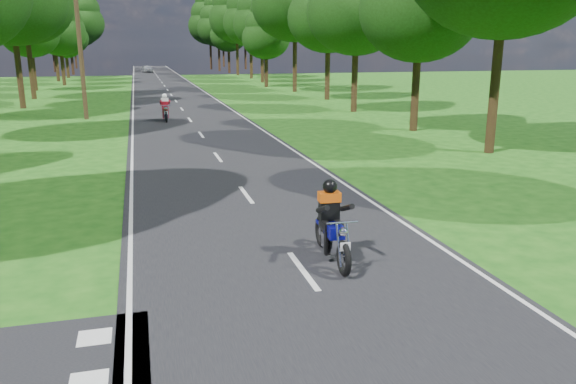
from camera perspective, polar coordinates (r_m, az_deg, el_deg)
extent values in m
plane|color=#184F12|center=(9.45, 5.02, -12.57)|extent=(160.00, 160.00, 0.00)
cube|color=black|center=(58.12, -12.14, 10.09)|extent=(7.00, 140.00, 0.02)
cube|color=silver|center=(11.17, 1.52, -7.95)|extent=(0.12, 2.00, 0.01)
cube|color=silver|center=(16.71, -4.28, -0.26)|extent=(0.12, 2.00, 0.01)
cube|color=silver|center=(22.49, -7.13, 3.55)|extent=(0.12, 2.00, 0.01)
cube|color=silver|center=(28.36, -8.82, 5.78)|extent=(0.12, 2.00, 0.01)
cube|color=silver|center=(34.28, -9.94, 7.25)|extent=(0.12, 2.00, 0.01)
cube|color=silver|center=(40.22, -10.73, 8.28)|extent=(0.12, 2.00, 0.01)
cube|color=silver|center=(46.18, -11.32, 9.05)|extent=(0.12, 2.00, 0.01)
cube|color=silver|center=(52.14, -11.78, 9.64)|extent=(0.12, 2.00, 0.01)
cube|color=silver|center=(58.12, -12.14, 10.11)|extent=(0.12, 2.00, 0.01)
cube|color=silver|center=(64.09, -12.44, 10.49)|extent=(0.12, 2.00, 0.01)
cube|color=silver|center=(70.08, -12.68, 10.80)|extent=(0.12, 2.00, 0.01)
cube|color=silver|center=(76.06, -12.89, 11.07)|extent=(0.12, 2.00, 0.01)
cube|color=silver|center=(82.05, -13.07, 11.30)|extent=(0.12, 2.00, 0.01)
cube|color=silver|center=(88.04, -13.22, 11.49)|extent=(0.12, 2.00, 0.01)
cube|color=silver|center=(94.03, -13.36, 11.66)|extent=(0.12, 2.00, 0.01)
cube|color=silver|center=(100.02, -13.48, 11.81)|extent=(0.12, 2.00, 0.01)
cube|color=silver|center=(106.01, -13.58, 11.95)|extent=(0.12, 2.00, 0.01)
cube|color=silver|center=(112.00, -13.68, 12.06)|extent=(0.12, 2.00, 0.01)
cube|color=silver|center=(118.00, -13.76, 12.17)|extent=(0.12, 2.00, 0.01)
cube|color=silver|center=(123.99, -13.84, 12.27)|extent=(0.12, 2.00, 0.01)
cube|color=silver|center=(58.04, -15.44, 9.90)|extent=(0.10, 140.00, 0.01)
cube|color=silver|center=(58.38, -8.86, 10.28)|extent=(0.10, 140.00, 0.01)
cube|color=silver|center=(8.24, -19.60, -17.67)|extent=(0.50, 0.50, 0.01)
cube|color=silver|center=(9.28, -19.05, -13.76)|extent=(0.50, 0.50, 0.01)
cylinder|color=black|center=(44.24, -25.59, 10.47)|extent=(0.40, 0.40, 4.32)
cylinder|color=black|center=(51.70, -24.62, 11.02)|extent=(0.40, 0.40, 4.40)
ellipsoid|color=#16320B|center=(51.76, -25.28, 17.00)|extent=(7.71, 7.71, 6.55)
cylinder|color=black|center=(61.49, -24.38, 10.86)|extent=(0.40, 0.40, 3.20)
ellipsoid|color=#16320B|center=(61.44, -24.78, 14.51)|extent=(5.60, 5.60, 4.76)
ellipsoid|color=#16320B|center=(61.49, -24.94, 15.96)|extent=(4.80, 4.80, 4.08)
cylinder|color=black|center=(68.54, -21.87, 11.38)|extent=(0.40, 0.40, 3.22)
ellipsoid|color=#16320B|center=(68.50, -22.19, 14.68)|extent=(5.64, 5.64, 4.79)
ellipsoid|color=#16320B|center=(68.54, -22.32, 15.98)|extent=(4.83, 4.83, 4.11)
ellipsoid|color=#16320B|center=(68.63, -22.46, 17.29)|extent=(3.62, 3.62, 3.08)
cylinder|color=black|center=(76.42, -22.40, 11.71)|extent=(0.40, 0.40, 3.61)
ellipsoid|color=#16320B|center=(76.40, -22.73, 15.02)|extent=(6.31, 6.31, 5.37)
ellipsoid|color=#16320B|center=(76.46, -22.87, 16.33)|extent=(5.41, 5.41, 4.60)
cylinder|color=black|center=(84.16, -21.48, 11.64)|extent=(0.40, 0.40, 2.67)
ellipsoid|color=#16320B|center=(84.11, -21.69, 13.87)|extent=(4.67, 4.67, 3.97)
ellipsoid|color=#16320B|center=(84.12, -21.78, 14.75)|extent=(4.00, 4.00, 3.40)
ellipsoid|color=#16320B|center=(84.16, -21.86, 15.63)|extent=(3.00, 3.00, 2.55)
cylinder|color=black|center=(93.28, -21.04, 12.01)|extent=(0.40, 0.40, 3.09)
ellipsoid|color=#16320B|center=(93.25, -21.26, 14.34)|extent=(5.40, 5.40, 4.59)
ellipsoid|color=#16320B|center=(93.28, -21.35, 15.26)|extent=(4.63, 4.63, 3.93)
ellipsoid|color=#16320B|center=(93.33, -21.44, 16.18)|extent=(3.47, 3.47, 2.95)
cylinder|color=black|center=(99.67, -20.16, 12.60)|extent=(0.40, 0.40, 4.48)
ellipsoid|color=#16320B|center=(99.70, -20.45, 15.76)|extent=(7.84, 7.84, 6.66)
ellipsoid|color=#16320B|center=(99.80, -20.56, 17.01)|extent=(6.72, 6.72, 5.71)
cylinder|color=black|center=(108.70, -20.32, 12.59)|extent=(0.40, 0.40, 4.09)
ellipsoid|color=#16320B|center=(108.71, -20.56, 15.23)|extent=(7.16, 7.16, 6.09)
ellipsoid|color=#16320B|center=(108.78, -20.66, 16.28)|extent=(6.14, 6.14, 5.22)
ellipsoid|color=#16320B|center=(108.89, -20.76, 17.32)|extent=(4.61, 4.61, 3.92)
cylinder|color=black|center=(24.56, 20.18, 9.02)|extent=(0.40, 0.40, 4.56)
cylinder|color=black|center=(30.08, 12.78, 9.41)|extent=(0.40, 0.40, 3.49)
ellipsoid|color=#16320B|center=(30.02, 13.26, 17.60)|extent=(6.12, 6.12, 5.20)
cylinder|color=black|center=(38.20, 6.76, 10.86)|extent=(0.40, 0.40, 3.69)
ellipsoid|color=#16320B|center=(38.18, 6.98, 17.68)|extent=(6.46, 6.46, 5.49)
cylinder|color=black|center=(46.86, 4.02, 11.64)|extent=(0.40, 0.40, 3.74)
ellipsoid|color=#16320B|center=(46.85, 4.13, 17.28)|extent=(6.55, 6.55, 5.57)
cylinder|color=black|center=(54.64, 0.69, 12.57)|extent=(0.40, 0.40, 4.64)
ellipsoid|color=#16320B|center=(54.73, 0.71, 18.56)|extent=(8.12, 8.12, 6.91)
cylinder|color=black|center=(61.37, -2.22, 11.98)|extent=(0.40, 0.40, 2.91)
ellipsoid|color=#16320B|center=(61.31, -2.26, 15.32)|extent=(5.09, 5.09, 4.33)
ellipsoid|color=#16320B|center=(61.34, -2.27, 16.65)|extent=(4.36, 4.36, 3.71)
ellipsoid|color=#16320B|center=(61.40, -2.29, 17.97)|extent=(3.27, 3.27, 2.78)
cylinder|color=black|center=(68.91, -2.62, 12.67)|extent=(0.40, 0.40, 3.88)
ellipsoid|color=#16320B|center=(68.91, -2.67, 16.64)|extent=(6.78, 6.78, 5.77)
ellipsoid|color=#16320B|center=(69.00, -2.69, 18.21)|extent=(5.81, 5.81, 4.94)
cylinder|color=black|center=(77.26, -3.75, 12.98)|extent=(0.40, 0.40, 4.18)
ellipsoid|color=#16320B|center=(77.28, -3.82, 16.80)|extent=(7.31, 7.31, 6.21)
ellipsoid|color=#16320B|center=(77.39, -3.85, 18.30)|extent=(6.27, 6.27, 5.33)
cylinder|color=black|center=(86.01, -5.15, 13.27)|extent=(0.40, 0.40, 4.63)
ellipsoid|color=#16320B|center=(86.06, -5.24, 17.07)|extent=(8.11, 8.11, 6.89)
ellipsoid|color=#16320B|center=(86.19, -5.28, 18.57)|extent=(6.95, 6.95, 5.91)
cylinder|color=black|center=(93.19, -6.00, 12.97)|extent=(0.40, 0.40, 3.36)
ellipsoid|color=#16320B|center=(93.16, -6.07, 15.51)|extent=(5.88, 5.88, 5.00)
ellipsoid|color=#16320B|center=(93.20, -6.10, 16.52)|extent=(5.04, 5.04, 4.29)
ellipsoid|color=#16320B|center=(93.27, -6.13, 17.52)|extent=(3.78, 3.78, 3.21)
cylinder|color=black|center=(100.24, -7.00, 13.26)|extent=(0.40, 0.40, 4.09)
ellipsoid|color=#16320B|center=(100.26, -7.09, 16.13)|extent=(7.15, 7.15, 6.08)
ellipsoid|color=#16320B|center=(100.33, -7.13, 17.27)|extent=(6.13, 6.13, 5.21)
ellipsoid|color=#16320B|center=(100.44, -7.16, 18.40)|extent=(4.60, 4.60, 3.91)
cylinder|color=black|center=(107.87, -7.84, 13.43)|extent=(0.40, 0.40, 4.48)
ellipsoid|color=#16320B|center=(107.90, -7.95, 16.36)|extent=(7.84, 7.84, 6.66)
ellipsoid|color=#16320B|center=(107.99, -7.99, 17.51)|extent=(6.72, 6.72, 5.71)
ellipsoid|color=#16320B|center=(108.13, -8.03, 18.67)|extent=(5.04, 5.04, 4.28)
cylinder|color=black|center=(118.43, -20.76, 12.58)|extent=(0.40, 0.40, 3.84)
ellipsoid|color=#16320B|center=(118.42, -20.97, 14.86)|extent=(6.72, 6.72, 5.71)
ellipsoid|color=#16320B|center=(118.48, -21.06, 15.76)|extent=(5.76, 5.76, 4.90)
ellipsoid|color=#16320B|center=(118.56, -21.14, 16.66)|extent=(4.32, 4.32, 3.67)
cylinder|color=black|center=(121.24, -6.55, 13.51)|extent=(0.40, 0.40, 4.16)
ellipsoid|color=#16320B|center=(121.25, -6.63, 15.93)|extent=(7.28, 7.28, 6.19)
ellipsoid|color=#16320B|center=(121.32, -6.66, 16.89)|extent=(6.24, 6.24, 5.30)
ellipsoid|color=#16320B|center=(121.41, -6.69, 17.85)|extent=(4.68, 4.68, 3.98)
cylinder|color=black|center=(103.74, -22.65, 12.16)|extent=(0.40, 0.40, 3.52)
ellipsoid|color=#16320B|center=(103.72, -22.89, 14.54)|extent=(6.16, 6.16, 5.24)
ellipsoid|color=#16320B|center=(103.77, -22.99, 15.48)|extent=(5.28, 5.28, 4.49)
ellipsoid|color=#16320B|center=(103.84, -23.08, 16.42)|extent=(3.96, 3.96, 3.37)
cylinder|color=black|center=(107.76, -4.34, 13.52)|extent=(0.40, 0.40, 4.48)
ellipsoid|color=#16320B|center=(107.80, -4.40, 16.45)|extent=(7.84, 7.84, 6.66)
ellipsoid|color=#16320B|center=(107.89, -4.42, 17.61)|extent=(6.72, 6.72, 5.71)
ellipsoid|color=#16320B|center=(108.02, -4.45, 18.77)|extent=(5.04, 5.04, 4.28)
cylinder|color=#382616|center=(36.02, -20.34, 13.28)|extent=(0.26, 0.26, 8.00)
imported|color=#B2B5BA|center=(96.62, -14.14, 12.05)|extent=(2.19, 3.83, 1.23)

